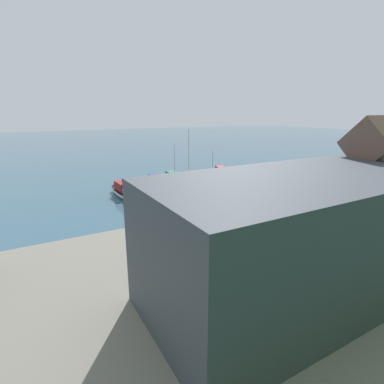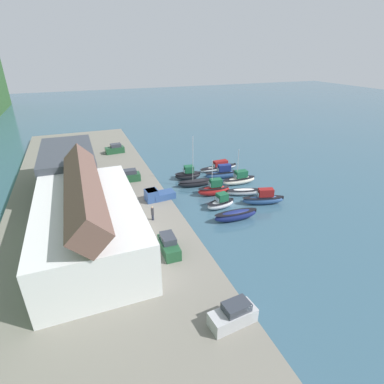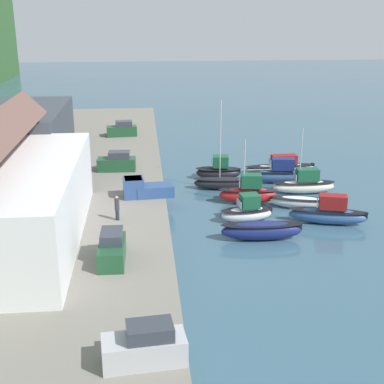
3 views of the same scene
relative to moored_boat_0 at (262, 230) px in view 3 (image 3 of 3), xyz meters
name	(u,v)px [view 3 (image 3 of 3)]	position (x,y,z in m)	size (l,w,h in m)	color
ground_plane	(278,201)	(9.20, -3.70, -0.85)	(320.00, 320.00, 0.00)	#385B70
quay_promenade	(39,203)	(9.20, 19.73, -0.23)	(97.73, 24.31, 1.23)	gray
harbor_clubhouse	(1,197)	(-1.01, 20.32, 3.91)	(22.16, 11.43, 9.98)	white
yacht_club_building	(27,141)	(17.93, 22.14, 3.88)	(16.99, 8.22, 7.00)	#3D424C
moored_boat_0	(262,230)	(0.00, 0.00, 0.00)	(1.90, 6.91, 1.61)	navy
moored_boat_1	(247,211)	(4.23, 0.40, 0.08)	(2.47, 4.98, 2.54)	white
moored_boat_2	(248,193)	(8.88, -0.60, 0.28)	(2.48, 5.95, 6.52)	red
moored_boat_3	(224,183)	(13.46, 1.09, -0.11)	(2.44, 6.75, 9.51)	black
moored_boat_4	(219,171)	(17.15, 1.18, 0.15)	(2.64, 5.28, 2.71)	black
moored_boat_5	(329,213)	(2.95, -6.71, 0.15)	(3.50, 7.15, 2.71)	#33568E
moored_boat_6	(301,202)	(7.03, -5.41, -0.21)	(3.17, 6.17, 1.19)	silver
moored_boat_7	(304,184)	(11.47, -7.01, 0.12)	(2.01, 6.64, 6.88)	white
moored_boat_8	(280,174)	(15.14, -5.36, 0.18)	(2.53, 7.24, 2.80)	#33568E
moored_boat_9	(281,166)	(19.36, -6.58, -0.14)	(2.23, 8.70, 2.03)	silver
parked_car_0	(112,249)	(-5.39, 11.96, 1.30)	(4.23, 1.87, 2.16)	#1E4C2D
parked_car_1	(122,130)	(34.99, 12.50, 1.30)	(2.14, 4.33, 2.16)	#1E4C2D
parked_car_2	(145,346)	(-17.20, 9.74, 1.30)	(2.21, 4.36, 2.16)	#B7B7BC
parked_car_3	(117,162)	(17.54, 12.51, 1.30)	(1.96, 4.26, 2.16)	#1E4C2D
pickup_truck_0	(144,188)	(8.36, 9.62, 1.20)	(2.37, 4.88, 1.90)	#2D4C84
person_on_quay	(117,208)	(2.48, 11.91, 1.48)	(0.40, 0.40, 2.14)	#232838
dog_on_quay	(126,127)	(39.26, 12.01, 0.84)	(0.43, 0.88, 0.68)	black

